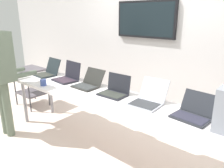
# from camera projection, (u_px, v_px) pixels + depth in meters

# --- Properties ---
(ground) EXTENTS (8.00, 8.00, 0.04)m
(ground) POSITION_uv_depth(u_px,v_px,m) (108.00, 152.00, 2.91)
(ground) COLOR beige
(back_wall) EXTENTS (8.00, 0.11, 2.50)m
(back_wall) POSITION_uv_depth(u_px,v_px,m) (156.00, 46.00, 3.35)
(back_wall) COLOR silver
(back_wall) RESTS_ON ground
(workbench) EXTENTS (3.35, 0.70, 0.76)m
(workbench) POSITION_uv_depth(u_px,v_px,m) (108.00, 100.00, 2.69)
(workbench) COLOR silver
(workbench) RESTS_ON ground
(laptop_station_0) EXTENTS (0.37, 0.38, 0.26)m
(laptop_station_0) POSITION_uv_depth(u_px,v_px,m) (48.00, 71.00, 3.63)
(laptop_station_0) COLOR #20282C
(laptop_station_0) RESTS_ON workbench
(laptop_station_1) EXTENTS (0.39, 0.34, 0.27)m
(laptop_station_1) POSITION_uv_depth(u_px,v_px,m) (68.00, 76.00, 3.33)
(laptop_station_1) COLOR black
(laptop_station_1) RESTS_ON workbench
(laptop_station_2) EXTENTS (0.34, 0.36, 0.23)m
(laptop_station_2) POSITION_uv_depth(u_px,v_px,m) (88.00, 83.00, 3.04)
(laptop_station_2) COLOR #272624
(laptop_station_2) RESTS_ON workbench
(laptop_station_3) EXTENTS (0.34, 0.28, 0.25)m
(laptop_station_3) POSITION_uv_depth(u_px,v_px,m) (115.00, 90.00, 2.74)
(laptop_station_3) COLOR black
(laptop_station_3) RESTS_ON workbench
(laptop_station_4) EXTENTS (0.34, 0.41, 0.25)m
(laptop_station_4) POSITION_uv_depth(u_px,v_px,m) (148.00, 99.00, 2.46)
(laptop_station_4) COLOR #AAADB9
(laptop_station_4) RESTS_ON workbench
(laptop_station_5) EXTENTS (0.37, 0.36, 0.22)m
(laptop_station_5) POSITION_uv_depth(u_px,v_px,m) (194.00, 112.00, 2.13)
(laptop_station_5) COLOR #23252B
(laptop_station_5) RESTS_ON workbench
(coffee_mug) EXTENTS (0.08, 0.08, 0.09)m
(coffee_mug) POSITION_uv_depth(u_px,v_px,m) (43.00, 82.00, 3.09)
(coffee_mug) COLOR #3A4E91
(coffee_mug) RESTS_ON workbench
(storage_cart) EXTENTS (0.56, 0.44, 0.74)m
(storage_cart) POSITION_uv_depth(u_px,v_px,m) (31.00, 81.00, 4.24)
(storage_cart) COLOR #4F4A52
(storage_cart) RESTS_ON ground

